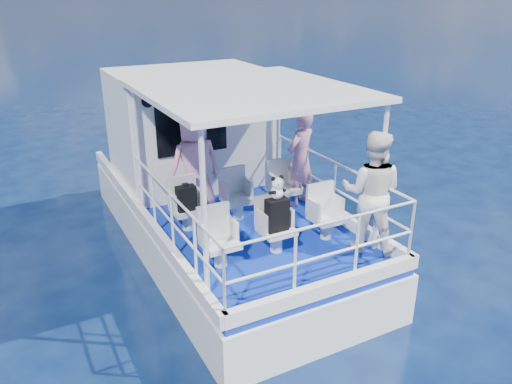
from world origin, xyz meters
TOP-DOWN VIEW (x-y plane):
  - ground at (0.00, 0.00)m, footprint 2000.00×2000.00m
  - hull at (0.00, 1.00)m, footprint 3.00×7.00m
  - deck at (0.00, 1.00)m, footprint 2.90×6.90m
  - cabin at (0.00, 2.30)m, footprint 2.85×2.00m
  - canopy at (0.00, -0.20)m, footprint 3.00×3.20m
  - canopy_posts at (0.00, -0.25)m, footprint 2.77×2.97m
  - railings at (0.00, -0.58)m, footprint 2.84×3.59m
  - seat_port_fwd at (-0.90, 0.20)m, footprint 0.48×0.46m
  - seat_center_fwd at (0.00, 0.20)m, footprint 0.48×0.46m
  - seat_stbd_fwd at (0.90, 0.20)m, footprint 0.48×0.46m
  - seat_port_aft at (-0.90, -1.10)m, footprint 0.48×0.46m
  - seat_center_aft at (0.00, -1.10)m, footprint 0.48×0.46m
  - seat_stbd_aft at (0.90, -1.10)m, footprint 0.48×0.46m
  - passenger_port_fwd at (-0.54, 0.70)m, footprint 0.68×0.50m
  - passenger_stbd_fwd at (1.25, 0.24)m, footprint 0.73×0.61m
  - passenger_stbd_aft at (1.25, -1.65)m, footprint 1.11×1.11m
  - backpack_port at (-0.94, 0.11)m, footprint 0.30×0.17m
  - backpack_center at (-0.03, -1.16)m, footprint 0.32×0.18m
  - compact_camera at (-0.94, 0.11)m, footprint 0.09×0.05m
  - panda at (-0.02, -1.14)m, footprint 0.22×0.18m

SIDE VIEW (x-z plane):
  - ground at x=0.00m, z-range 0.00..0.00m
  - hull at x=0.00m, z-range -0.80..0.80m
  - deck at x=0.00m, z-range 0.80..0.90m
  - seat_port_fwd at x=-0.90m, z-range 0.90..1.28m
  - seat_center_fwd at x=0.00m, z-range 0.90..1.28m
  - seat_stbd_fwd at x=0.90m, z-range 0.90..1.28m
  - seat_port_aft at x=-0.90m, z-range 0.90..1.28m
  - seat_center_aft at x=0.00m, z-range 0.90..1.28m
  - seat_stbd_aft at x=0.90m, z-range 0.90..1.28m
  - railings at x=0.00m, z-range 0.90..1.90m
  - backpack_port at x=-0.94m, z-range 1.28..1.68m
  - backpack_center at x=-0.03m, z-range 1.28..1.76m
  - compact_camera at x=-0.94m, z-range 1.68..1.73m
  - passenger_stbd_fwd at x=1.25m, z-range 0.90..2.61m
  - passenger_port_fwd at x=-0.54m, z-range 0.90..2.69m
  - passenger_stbd_aft at x=1.25m, z-range 0.90..2.71m
  - panda at x=-0.02m, z-range 1.76..2.10m
  - cabin at x=0.00m, z-range 0.90..3.10m
  - canopy_posts at x=0.00m, z-range 0.90..3.10m
  - canopy at x=0.00m, z-range 3.10..3.18m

